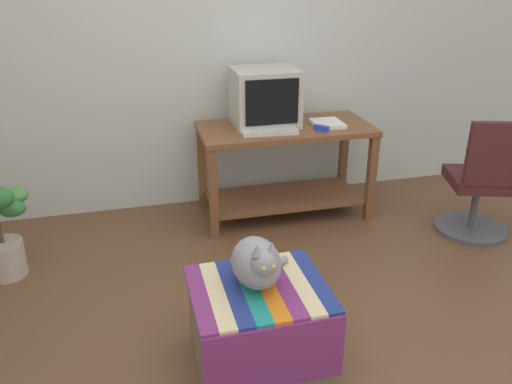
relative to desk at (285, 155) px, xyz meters
name	(u,v)px	position (x,y,z in m)	size (l,w,h in m)	color
ground_plane	(292,357)	(-0.46, -1.60, -0.49)	(14.00, 14.00, 0.00)	brown
back_wall	(212,40)	(-0.46, 0.45, 0.81)	(8.00, 0.10, 2.60)	silver
desk	(285,155)	(0.00, 0.00, 0.00)	(1.30, 0.63, 0.72)	brown
tv_monitor	(265,98)	(-0.14, 0.09, 0.43)	(0.48, 0.42, 0.42)	#BCB7A8
keyboard	(270,132)	(-0.16, -0.14, 0.24)	(0.40, 0.15, 0.02)	beige
book	(327,123)	(0.31, -0.05, 0.24)	(0.22, 0.25, 0.03)	white
ottoman_with_blanket	(259,325)	(-0.62, -1.58, -0.27)	(0.65, 0.57, 0.43)	#7A664C
cat	(257,263)	(-0.63, -1.55, 0.07)	(0.33, 0.34, 0.29)	gray
potted_plant	(0,229)	(-1.98, -0.41, -0.16)	(0.40, 0.39, 0.66)	#B7A893
office_chair	(482,186)	(1.25, -0.69, -0.10)	(0.53, 0.53, 0.89)	#4C4C51
stapler	(322,128)	(0.22, -0.17, 0.25)	(0.04, 0.11, 0.04)	#2342B7
pen	(330,120)	(0.38, 0.06, 0.23)	(0.01, 0.01, 0.14)	black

